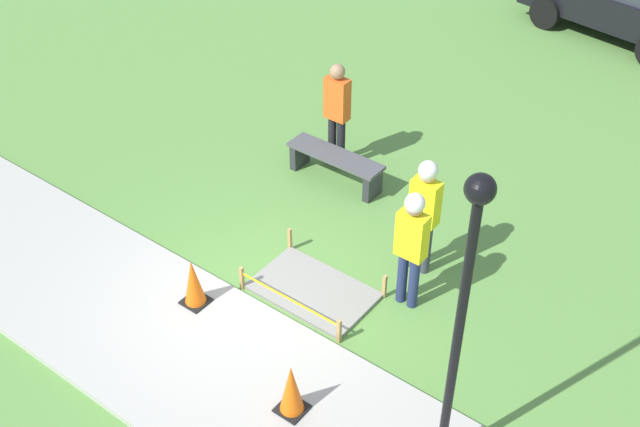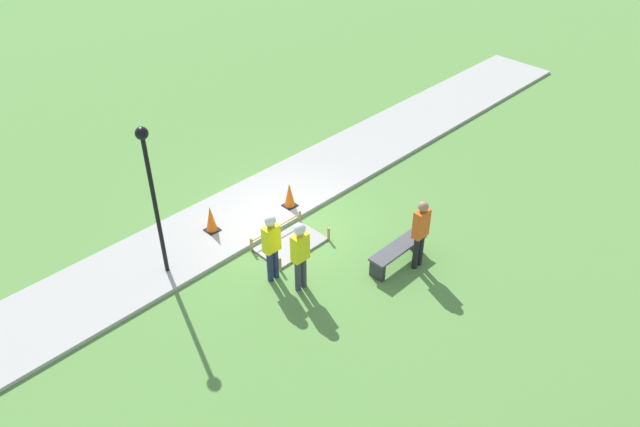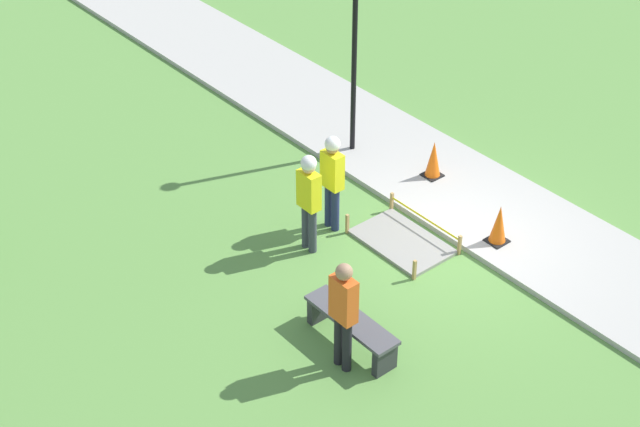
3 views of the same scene
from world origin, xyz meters
TOP-DOWN VIEW (x-y plane):
  - ground_plane at (0.00, 0.00)m, footprint 60.00×60.00m
  - sidewalk at (0.00, -1.22)m, footprint 28.00×2.43m
  - wet_concrete_patch at (0.54, 0.65)m, footprint 1.71×1.10m
  - traffic_cone_near_patch at (-0.54, -0.53)m, footprint 0.34×0.34m
  - traffic_cone_far_patch at (1.62, -1.15)m, footprint 0.34×0.34m
  - park_bench at (-0.80, 2.99)m, footprint 1.68×0.44m
  - worker_supervisor at (1.44, 1.97)m, footprint 0.40×0.27m
  - worker_assistant at (1.67, 1.27)m, footprint 0.40×0.26m
  - bystander_in_orange_shirt at (-1.07, 3.39)m, footprint 0.40×0.25m
  - lamppost_near at (3.33, -0.65)m, footprint 0.28×0.28m

SIDE VIEW (x-z plane):
  - ground_plane at x=0.00m, z-range 0.00..0.00m
  - wet_concrete_patch at x=0.54m, z-range -0.15..0.23m
  - sidewalk at x=0.00m, z-range 0.00..0.10m
  - park_bench at x=-0.80m, z-range 0.10..0.62m
  - traffic_cone_near_patch at x=-0.54m, z-range 0.10..0.82m
  - traffic_cone_far_patch at x=1.62m, z-range 0.10..0.83m
  - bystander_in_orange_shirt at x=-1.07m, z-range 0.14..2.01m
  - worker_assistant at x=1.67m, z-range 0.19..2.02m
  - worker_supervisor at x=1.44m, z-range 0.19..2.03m
  - lamppost_near at x=3.33m, z-range 0.70..4.50m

